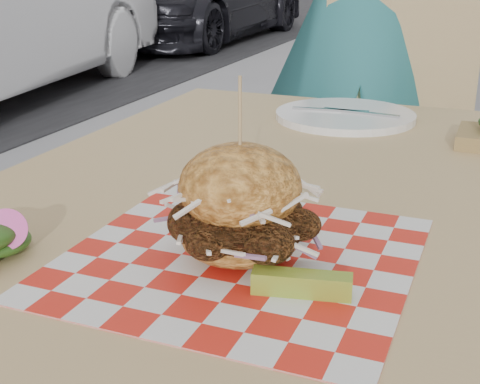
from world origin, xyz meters
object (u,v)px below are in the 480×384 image
(patio_chair, at_px, (381,144))
(sandwich, at_px, (240,209))
(patio_table, at_px, (271,239))
(diner, at_px, (358,30))

(patio_chair, bearing_deg, sandwich, -98.12)
(patio_table, bearing_deg, patio_chair, 91.10)
(diner, bearing_deg, patio_table, 82.41)
(patio_table, relative_size, patio_chair, 1.26)
(patio_table, height_order, patio_chair, patio_chair)
(patio_chair, relative_size, sandwich, 4.91)
(patio_table, xyz_separation_m, sandwich, (0.04, -0.22, 0.13))
(diner, height_order, sandwich, diner)
(diner, distance_m, patio_table, 1.13)
(diner, relative_size, patio_chair, 1.78)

